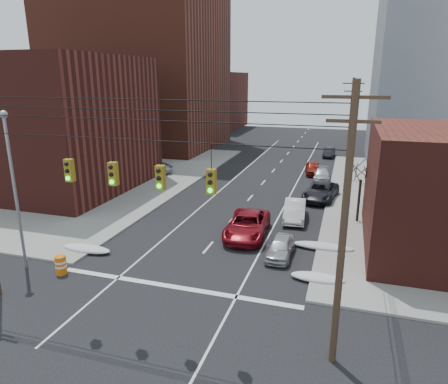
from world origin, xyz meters
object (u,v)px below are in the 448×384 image
Objects in this scene: lot_car_c at (47,187)px; parked_car_c at (321,192)px; parked_car_b at (295,210)px; lot_car_d at (90,177)px; construction_barrel at (61,265)px; parked_car_a at (280,247)px; lot_car_b at (149,167)px; parked_car_e at (313,168)px; lot_car_a at (94,184)px; parked_car_f at (329,152)px; parked_car_d at (322,174)px; red_pickup at (247,225)px.

parked_car_c is at bearing -97.21° from lot_car_c.
lot_car_d reaches higher than parked_car_b.
lot_car_c is 4.72× the size of construction_barrel.
lot_car_b is (-18.41, 17.61, 0.29)m from parked_car_a.
lot_car_b reaches higher than construction_barrel.
lot_car_d is (-22.16, 4.37, 0.09)m from parked_car_b.
parked_car_b is 1.07× the size of parked_car_e.
parked_car_e is 0.78× the size of lot_car_b.
parked_car_b reaches higher than parked_car_a.
construction_barrel is (-13.31, -19.46, -0.22)m from parked_car_c.
parked_car_a is at bearing -127.99° from lot_car_c.
parked_car_b is at bearing -105.16° from lot_car_a.
lot_car_d is at bearing -132.33° from parked_car_f.
lot_car_a is 17.80m from construction_barrel.
parked_car_f is at bearing -36.40° from lot_car_d.
parked_car_d is at bearing 64.64° from construction_barrel.
red_pickup reaches higher than parked_car_e.
lot_car_c is at bearing 165.31° from red_pickup.
parked_car_c is at bearing -89.87° from parked_car_d.
construction_barrel is at bearing -159.97° from lot_car_a.
red_pickup is 11.50m from parked_car_c.
red_pickup is 1.52× the size of lot_car_a.
parked_car_f reaches higher than parked_car_d.
construction_barrel is at bearing -152.06° from parked_car_a.
parked_car_d is at bearing 80.30° from parked_car_b.
parked_car_a is 25.06m from lot_car_d.
parked_car_a is at bearing -94.43° from parked_car_b.
lot_car_a is at bearing 168.65° from parked_car_b.
red_pickup is 21.52m from lot_car_b.
parked_car_c is 20.39m from lot_car_b.
red_pickup is at bearing -119.90° from lot_car_a.
parked_car_a is at bearing -96.16° from parked_car_d.
lot_car_a is at bearing -127.48° from parked_car_f.
parked_car_a is 13.26m from construction_barrel.
parked_car_b is at bearing 48.69° from construction_barrel.
parked_car_b is 20.40m from lot_car_a.
parked_car_c is at bearing -89.05° from parked_car_e.
lot_car_b is at bearing 145.55° from parked_car_b.
parked_car_c is 7.68m from parked_car_d.
red_pickup is at bearing -126.87° from parked_car_b.
lot_car_c is (-24.65, -28.32, 0.24)m from parked_car_f.
parked_car_a is 0.72× the size of lot_car_c.
lot_car_a is (-20.27, 2.29, 0.03)m from parked_car_b.
parked_car_a is (2.86, -2.73, -0.19)m from red_pickup.
parked_car_b is 23.45m from lot_car_c.
construction_barrel is (-8.91, -8.84, -0.26)m from red_pickup.
parked_car_c is 25.93m from lot_car_c.
parked_car_f is at bearing 78.88° from red_pickup.
parked_car_d is 3.82× the size of construction_barrel.
parked_car_e is at bearing -76.39° from lot_car_c.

